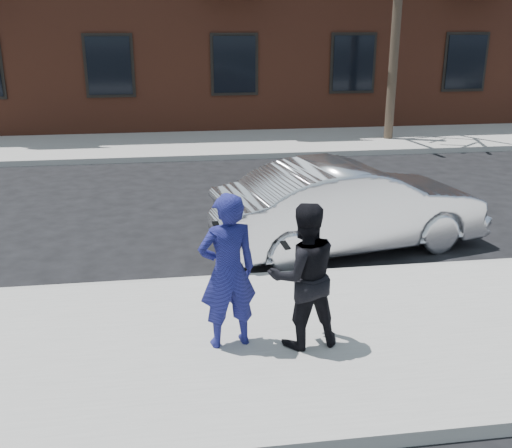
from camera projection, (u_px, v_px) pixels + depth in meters
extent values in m
plane|color=black|center=(346.00, 334.00, 7.10)|extent=(100.00, 100.00, 0.00)
cube|color=gray|center=(352.00, 339.00, 6.84)|extent=(50.00, 3.50, 0.15)
cube|color=#999691|center=(316.00, 276.00, 8.53)|extent=(50.00, 0.10, 0.15)
cube|color=gray|center=(238.00, 143.00, 17.61)|extent=(50.00, 3.50, 0.15)
cube|color=#999691|center=(246.00, 156.00, 15.92)|extent=(50.00, 0.10, 0.15)
cube|color=black|center=(353.00, 63.00, 19.02)|extent=(1.30, 0.06, 1.70)
cylinder|color=#392A21|center=(393.00, 66.00, 17.27)|extent=(0.26, 0.26, 4.20)
imported|color=silver|center=(351.00, 206.00, 9.54)|extent=(4.54, 2.32, 1.43)
imported|color=navy|center=(228.00, 271.00, 6.32)|extent=(0.70, 0.53, 1.73)
cube|color=black|center=(216.00, 226.00, 6.36)|extent=(0.09, 0.14, 0.08)
imported|color=black|center=(304.00, 276.00, 6.35)|extent=(0.86, 0.71, 1.62)
cube|color=black|center=(285.00, 245.00, 6.38)|extent=(0.11, 0.15, 0.06)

